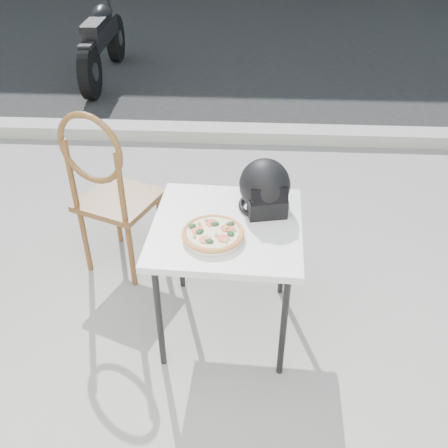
# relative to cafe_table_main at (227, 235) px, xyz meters

# --- Properties ---
(ground) EXTENTS (80.00, 80.00, 0.00)m
(ground) POSITION_rel_cafe_table_main_xyz_m (-0.42, -0.52, -0.64)
(ground) COLOR gray
(ground) RESTS_ON ground
(street_asphalt) EXTENTS (30.00, 8.00, 0.00)m
(street_asphalt) POSITION_rel_cafe_table_main_xyz_m (-0.42, 6.48, -0.64)
(street_asphalt) COLOR black
(street_asphalt) RESTS_ON ground
(curb) EXTENTS (30.00, 0.25, 0.12)m
(curb) POSITION_rel_cafe_table_main_xyz_m (-0.42, 2.48, -0.58)
(curb) COLOR #A2A198
(curb) RESTS_ON ground
(cafe_table_main) EXTENTS (0.78, 0.78, 0.71)m
(cafe_table_main) POSITION_rel_cafe_table_main_xyz_m (0.00, 0.00, 0.00)
(cafe_table_main) COLOR silver
(cafe_table_main) RESTS_ON ground
(plate) EXTENTS (0.37, 0.37, 0.02)m
(plate) POSITION_rel_cafe_table_main_xyz_m (-0.06, -0.12, 0.07)
(plate) COLOR white
(plate) RESTS_ON cafe_table_main
(pizza) EXTENTS (0.37, 0.37, 0.04)m
(pizza) POSITION_rel_cafe_table_main_xyz_m (-0.06, -0.12, 0.09)
(pizza) COLOR #DB9250
(pizza) RESTS_ON plate
(helmet) EXTENTS (0.31, 0.32, 0.27)m
(helmet) POSITION_rel_cafe_table_main_xyz_m (0.19, 0.16, 0.18)
(helmet) COLOR black
(helmet) RESTS_ON cafe_table_main
(cafe_chair_main) EXTENTS (0.56, 0.56, 1.13)m
(cafe_chair_main) POSITION_rel_cafe_table_main_xyz_m (-0.73, 0.46, -0.01)
(cafe_chair_main) COLOR brown
(cafe_chair_main) RESTS_ON ground
(motorcycle) EXTENTS (0.53, 2.04, 1.01)m
(motorcycle) POSITION_rel_cafe_table_main_xyz_m (-1.76, 4.20, -0.20)
(motorcycle) COLOR black
(motorcycle) RESTS_ON street_asphalt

